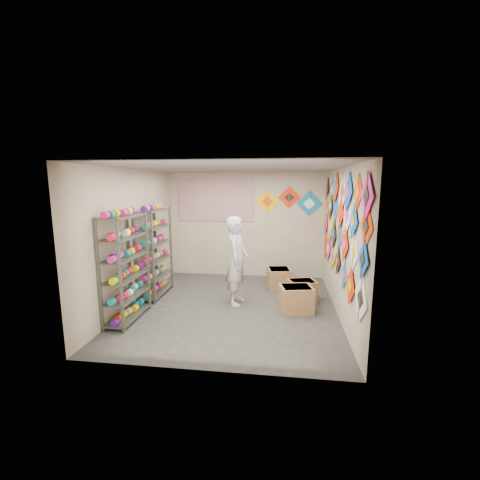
# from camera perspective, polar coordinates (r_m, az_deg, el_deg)

# --- Properties ---
(ground) EXTENTS (4.50, 4.50, 0.00)m
(ground) POSITION_cam_1_polar(r_m,az_deg,el_deg) (6.53, -1.24, -11.74)
(ground) COLOR #2F2C29
(room_walls) EXTENTS (4.50, 4.50, 4.50)m
(room_walls) POSITION_cam_1_polar(r_m,az_deg,el_deg) (6.12, -1.30, 2.72)
(room_walls) COLOR tan
(room_walls) RESTS_ON ground
(shelf_rack_front) EXTENTS (0.40, 1.10, 1.90)m
(shelf_rack_front) POSITION_cam_1_polar(r_m,az_deg,el_deg) (6.00, -19.68, -4.76)
(shelf_rack_front) COLOR #4C5147
(shelf_rack_front) RESTS_ON ground
(shelf_rack_back) EXTENTS (0.40, 1.10, 1.90)m
(shelf_rack_back) POSITION_cam_1_polar(r_m,az_deg,el_deg) (7.15, -14.96, -2.22)
(shelf_rack_back) COLOR #4C5147
(shelf_rack_back) RESTS_ON ground
(string_spools) EXTENTS (0.12, 2.36, 0.12)m
(string_spools) POSITION_cam_1_polar(r_m,az_deg,el_deg) (6.55, -17.15, -2.57)
(string_spools) COLOR #EA1B8C
(string_spools) RESTS_ON ground
(kite_wall_display) EXTENTS (0.06, 4.26, 2.06)m
(kite_wall_display) POSITION_cam_1_polar(r_m,az_deg,el_deg) (6.14, 17.30, 2.55)
(kite_wall_display) COLOR white
(kite_wall_display) RESTS_ON room_walls
(back_wall_kites) EXTENTS (1.69, 0.02, 0.77)m
(back_wall_kites) POSITION_cam_1_polar(r_m,az_deg,el_deg) (8.25, 8.74, 6.85)
(back_wall_kites) COLOR #EBB400
(back_wall_kites) RESTS_ON room_walls
(poster) EXTENTS (2.00, 0.01, 1.10)m
(poster) POSITION_cam_1_polar(r_m,az_deg,el_deg) (8.42, -4.39, 7.09)
(poster) COLOR #6F4CA6
(poster) RESTS_ON room_walls
(shopkeeper) EXTENTS (0.73, 0.54, 1.79)m
(shopkeeper) POSITION_cam_1_polar(r_m,az_deg,el_deg) (6.45, -0.53, -3.71)
(shopkeeper) COLOR beige
(shopkeeper) RESTS_ON ground
(carton_a) EXTENTS (0.68, 0.60, 0.50)m
(carton_a) POSITION_cam_1_polar(r_m,az_deg,el_deg) (6.31, 9.91, -10.29)
(carton_a) COLOR brown
(carton_a) RESTS_ON ground
(carton_b) EXTENTS (0.64, 0.57, 0.44)m
(carton_b) POSITION_cam_1_polar(r_m,az_deg,el_deg) (6.88, 10.93, -8.85)
(carton_b) COLOR brown
(carton_b) RESTS_ON ground
(carton_c) EXTENTS (0.59, 0.63, 0.49)m
(carton_c) POSITION_cam_1_polar(r_m,az_deg,el_deg) (7.54, 6.93, -6.87)
(carton_c) COLOR brown
(carton_c) RESTS_ON ground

